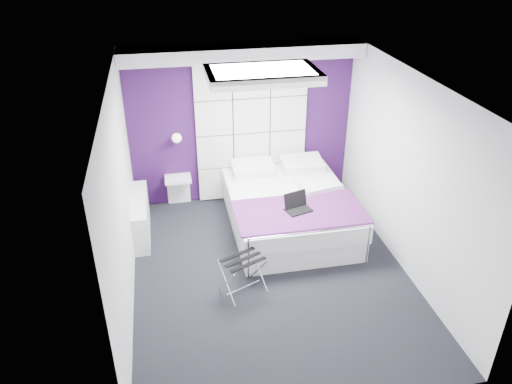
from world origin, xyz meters
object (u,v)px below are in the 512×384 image
wall_lamp (177,137)px  laptop (298,205)px  radiator (141,217)px  nightstand (178,179)px  bed (289,209)px  luggage_rack (243,275)px

wall_lamp → laptop: (1.56, -1.51, -0.54)m
radiator → laptop: (2.20, -0.75, 0.38)m
wall_lamp → nightstand: bearing=-129.9°
bed → nightstand: 1.88m
luggage_rack → laptop: 1.33m
radiator → nightstand: (0.61, 0.72, 0.21)m
radiator → luggage_rack: size_ratio=2.35×
luggage_rack → laptop: bearing=18.9°
bed → luggage_rack: (-0.94, -1.35, -0.07)m
radiator → nightstand: bearing=49.9°
bed → nightstand: bed is taller
radiator → bed: size_ratio=0.55×
luggage_rack → wall_lamp: bearing=81.1°
luggage_rack → bed: bearing=31.5°
wall_lamp → laptop: bearing=-44.0°
wall_lamp → bed: bearing=-32.8°
laptop → bed: bearing=71.6°
wall_lamp → radiator: (-0.64, -0.76, -0.92)m
wall_lamp → radiator: 1.35m
wall_lamp → nightstand: 0.71m
wall_lamp → bed: wall_lamp is taller
laptop → nightstand: bearing=120.0°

